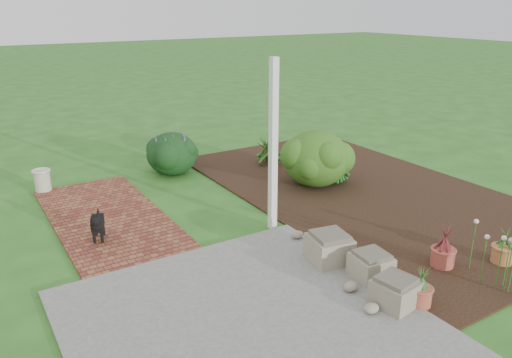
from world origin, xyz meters
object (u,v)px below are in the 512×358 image
cream_ceramic_urn (42,180)px  black_dog (97,223)px  stone_trough_near (371,266)px  evergreen_shrub (316,157)px

cream_ceramic_urn → black_dog: bearing=-83.4°
stone_trough_near → black_dog: 3.71m
black_dog → cream_ceramic_urn: bearing=116.3°
black_dog → cream_ceramic_urn: size_ratio=1.34×
stone_trough_near → cream_ceramic_urn: size_ratio=1.14×
stone_trough_near → black_dog: (-2.52, 2.73, 0.12)m
stone_trough_near → cream_ceramic_urn: bearing=118.2°
stone_trough_near → black_dog: bearing=132.7°
stone_trough_near → evergreen_shrub: evergreen_shrub is taller
stone_trough_near → cream_ceramic_urn: cream_ceramic_urn is taller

